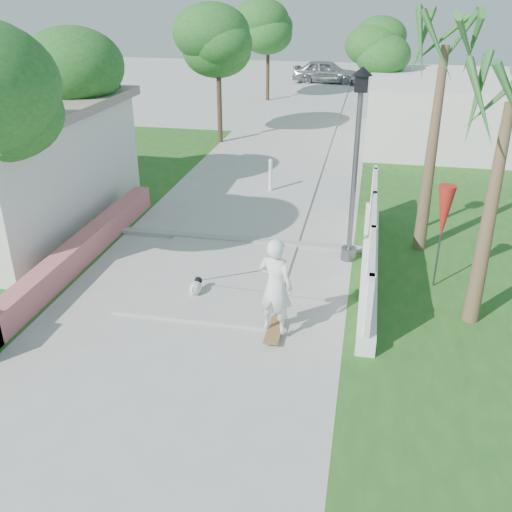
% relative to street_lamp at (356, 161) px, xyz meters
% --- Properties ---
extents(ground, '(90.00, 90.00, 0.00)m').
position_rel_street_lamp_xyz_m(ground, '(-2.90, -5.50, -2.43)').
color(ground, '#B7B7B2').
rests_on(ground, ground).
extents(path_strip, '(3.20, 36.00, 0.06)m').
position_rel_street_lamp_xyz_m(path_strip, '(-2.90, 14.50, -2.40)').
color(path_strip, '#B7B7B2').
rests_on(path_strip, ground).
extents(curb, '(6.50, 0.25, 0.10)m').
position_rel_street_lamp_xyz_m(curb, '(-2.90, 0.50, -2.38)').
color(curb, '#999993').
rests_on(curb, ground).
extents(grass_left, '(8.00, 20.00, 0.01)m').
position_rel_street_lamp_xyz_m(grass_left, '(-9.90, 2.50, -2.42)').
color(grass_left, '#20581C').
rests_on(grass_left, ground).
extents(grass_right, '(8.00, 20.00, 0.01)m').
position_rel_street_lamp_xyz_m(grass_right, '(4.10, 2.50, -2.42)').
color(grass_right, '#20581C').
rests_on(grass_right, ground).
extents(pink_wall, '(0.45, 8.20, 0.80)m').
position_rel_street_lamp_xyz_m(pink_wall, '(-6.20, -1.95, -2.11)').
color(pink_wall, '#C86668').
rests_on(pink_wall, ground).
extents(lattice_fence, '(0.35, 7.00, 1.50)m').
position_rel_street_lamp_xyz_m(lattice_fence, '(0.50, -0.50, -1.88)').
color(lattice_fence, white).
rests_on(lattice_fence, ground).
extents(building_right, '(6.00, 8.00, 2.60)m').
position_rel_street_lamp_xyz_m(building_right, '(3.10, 12.50, -1.13)').
color(building_right, silver).
rests_on(building_right, ground).
extents(street_lamp, '(0.44, 0.44, 4.44)m').
position_rel_street_lamp_xyz_m(street_lamp, '(0.00, 0.00, 0.00)').
color(street_lamp, '#59595E').
rests_on(street_lamp, ground).
extents(bollard, '(0.14, 0.14, 1.09)m').
position_rel_street_lamp_xyz_m(bollard, '(-2.70, 4.50, -1.84)').
color(bollard, white).
rests_on(bollard, ground).
extents(patio_umbrella, '(0.36, 0.36, 2.30)m').
position_rel_street_lamp_xyz_m(patio_umbrella, '(1.90, -1.00, -0.74)').
color(patio_umbrella, '#59595E').
rests_on(patio_umbrella, ground).
extents(tree_left_mid, '(3.20, 3.20, 4.85)m').
position_rel_street_lamp_xyz_m(tree_left_mid, '(-8.38, 2.98, 1.07)').
color(tree_left_mid, '#4C3826').
rests_on(tree_left_mid, ground).
extents(tree_path_left, '(3.40, 3.40, 5.23)m').
position_rel_street_lamp_xyz_m(tree_path_left, '(-5.88, 10.48, 1.39)').
color(tree_path_left, '#4C3826').
rests_on(tree_path_left, ground).
extents(tree_path_right, '(3.00, 3.00, 4.79)m').
position_rel_street_lamp_xyz_m(tree_path_right, '(0.32, 14.48, 1.07)').
color(tree_path_right, '#4C3826').
rests_on(tree_path_right, ground).
extents(tree_path_far, '(3.20, 3.20, 5.17)m').
position_rel_street_lamp_xyz_m(tree_path_far, '(-5.68, 20.48, 1.39)').
color(tree_path_far, '#4C3826').
rests_on(tree_path_far, ground).
extents(palm_far, '(1.80, 1.80, 5.30)m').
position_rel_street_lamp_xyz_m(palm_far, '(1.70, 1.00, 2.06)').
color(palm_far, brown).
rests_on(palm_far, ground).
extents(palm_near, '(1.80, 1.80, 4.70)m').
position_rel_street_lamp_xyz_m(palm_near, '(2.50, -2.30, 1.53)').
color(palm_near, brown).
rests_on(palm_near, ground).
extents(skateboarder, '(2.27, 1.83, 1.97)m').
position_rel_street_lamp_xyz_m(skateboarder, '(-2.04, -3.04, -1.59)').
color(skateboarder, olive).
rests_on(skateboarder, ground).
extents(dog, '(0.26, 0.55, 0.37)m').
position_rel_street_lamp_xyz_m(dog, '(-3.07, -2.42, -2.22)').
color(dog, silver).
rests_on(dog, ground).
extents(parked_car, '(4.53, 2.00, 1.51)m').
position_rel_street_lamp_xyz_m(parked_car, '(-2.95, 27.42, -1.67)').
color(parked_car, '#9FA2A6').
rests_on(parked_car, ground).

